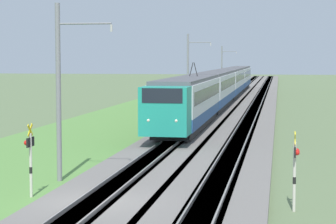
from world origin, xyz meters
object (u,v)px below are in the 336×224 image
Objects in this scene: passenger_train at (223,84)px; crossing_signal_far at (295,164)px; catenary_mast_mid at (189,71)px; catenary_mast_near at (60,91)px; crossing_signal_near at (30,154)px; catenary_mast_far at (222,68)px.

passenger_train reaches higher than crossing_signal_far.
catenary_mast_mid is (44.66, 10.05, 2.43)m from crossing_signal_far.
catenary_mast_near is (-50.85, 2.84, 1.65)m from passenger_train.
catenary_mast_mid is (41.00, 0.00, 0.08)m from catenary_mast_near.
crossing_signal_near is at bearing 179.15° from catenary_mast_near.
passenger_train is 10.40m from catenary_mast_mid.
catenary_mast_far is (41.00, -0.00, -0.27)m from catenary_mast_mid.
catenary_mast_near is at bearing -180.00° from catenary_mast_mid.
crossing_signal_near is 10.10m from crossing_signal_far.
catenary_mast_near reaches higher than passenger_train.
catenary_mast_mid is 1.07× the size of catenary_mast_far.
crossing_signal_far is at bearing 7.53° from passenger_train.
crossing_signal_near is 1.03× the size of crossing_signal_far.
passenger_train is at bearing -3.20° from catenary_mast_near.
catenary_mast_mid is 41.00m from catenary_mast_far.
catenary_mast_mid reaches higher than crossing_signal_far.
crossing_signal_near is 0.37× the size of catenary_mast_mid.
catenary_mast_far reaches higher than crossing_signal_near.
passenger_train is at bearing -16.10° from catenary_mast_mid.
catenary_mast_far reaches higher than passenger_train.
crossing_signal_near is 85.47m from catenary_mast_far.
catenary_mast_far is (85.66, 10.05, 2.16)m from crossing_signal_far.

